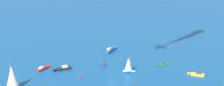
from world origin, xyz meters
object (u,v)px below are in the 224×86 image
at_px(motorboat_mid_cluster, 111,49).
at_px(motorboat_outer_ring_d, 161,64).
at_px(sailboat_trailing, 129,65).
at_px(marker_buoy, 80,79).
at_px(motorboat_far_port, 102,64).
at_px(motorboat_offshore, 195,74).
at_px(motorboat_ahead, 61,69).
at_px(sailboat_far_stbd, 12,77).
at_px(motorboat_outer_ring_c, 43,68).

height_order(motorboat_mid_cluster, motorboat_outer_ring_d, motorboat_mid_cluster).
height_order(sailboat_trailing, motorboat_mid_cluster, sailboat_trailing).
xyz_separation_m(sailboat_trailing, motorboat_outer_ring_d, (11.69, -16.17, -3.50)).
xyz_separation_m(motorboat_outer_ring_d, marker_buoy, (-24.71, 38.30, -0.08)).
distance_m(motorboat_outer_ring_d, marker_buoy, 45.58).
xyz_separation_m(motorboat_far_port, motorboat_offshore, (-4.85, -48.48, 0.04)).
height_order(motorboat_outer_ring_d, marker_buoy, marker_buoy).
xyz_separation_m(motorboat_ahead, motorboat_outer_ring_d, (15.21, -50.62, -0.25)).
distance_m(sailboat_trailing, motorboat_mid_cluster, 31.77).
distance_m(motorboat_far_port, motorboat_ahead, 21.93).
bearing_deg(motorboat_offshore, sailboat_far_stbd, 109.59).
distance_m(sailboat_trailing, motorboat_outer_ring_d, 20.26).
height_order(sailboat_trailing, marker_buoy, sailboat_trailing).
relative_size(sailboat_far_stbd, motorboat_mid_cluster, 1.15).
relative_size(motorboat_outer_ring_c, motorboat_outer_ring_d, 1.41).
distance_m(motorboat_offshore, marker_buoy, 57.54).
bearing_deg(sailboat_far_stbd, motorboat_far_port, -45.49).
relative_size(sailboat_far_stbd, marker_buoy, 6.01).
relative_size(motorboat_far_port, motorboat_mid_cluster, 0.73).
bearing_deg(motorboat_ahead, motorboat_mid_cluster, -32.74).
bearing_deg(motorboat_outer_ring_c, motorboat_far_port, -69.68).
xyz_separation_m(motorboat_ahead, motorboat_mid_cluster, (31.90, -20.51, 0.11)).
bearing_deg(motorboat_far_port, motorboat_outer_ring_c, 110.32).
relative_size(motorboat_far_port, sailboat_trailing, 0.92).
bearing_deg(marker_buoy, motorboat_offshore, -75.14).
height_order(motorboat_outer_ring_c, marker_buoy, marker_buoy).
xyz_separation_m(motorboat_ahead, marker_buoy, (-9.50, -12.33, -0.33)).
bearing_deg(motorboat_mid_cluster, motorboat_offshore, -119.33).
bearing_deg(motorboat_offshore, motorboat_mid_cluster, 60.67).
distance_m(motorboat_offshore, motorboat_mid_cluster, 54.40).
relative_size(motorboat_ahead, motorboat_outer_ring_c, 1.08).
bearing_deg(motorboat_mid_cluster, marker_buoy, 168.81).
bearing_deg(motorboat_mid_cluster, motorboat_far_port, 177.22).
bearing_deg(marker_buoy, motorboat_outer_ring_c, 67.91).
distance_m(motorboat_mid_cluster, motorboat_outer_ring_c, 44.29).
bearing_deg(motorboat_outer_ring_d, motorboat_offshore, -119.90).
relative_size(motorboat_offshore, motorboat_outer_ring_c, 1.02).
bearing_deg(sailboat_trailing, motorboat_ahead, 95.83).
height_order(motorboat_far_port, motorboat_ahead, motorboat_ahead).
bearing_deg(motorboat_outer_ring_d, sailboat_trailing, 125.87).
distance_m(sailboat_far_stbd, marker_buoy, 32.34).
bearing_deg(sailboat_trailing, motorboat_offshore, -87.03).
distance_m(motorboat_offshore, motorboat_outer_ring_c, 77.70).
distance_m(sailboat_far_stbd, motorboat_outer_ring_d, 77.59).
height_order(motorboat_ahead, motorboat_mid_cluster, motorboat_mid_cluster).
bearing_deg(sailboat_trailing, motorboat_outer_ring_d, -54.13).
height_order(motorboat_offshore, sailboat_trailing, sailboat_trailing).
height_order(motorboat_offshore, motorboat_outer_ring_d, motorboat_offshore).
bearing_deg(motorboat_ahead, marker_buoy, -127.62).
bearing_deg(sailboat_trailing, sailboat_far_stbd, 119.18).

